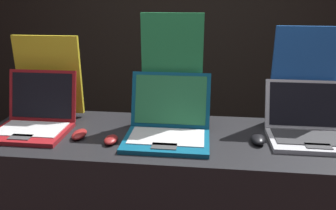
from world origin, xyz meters
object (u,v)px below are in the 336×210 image
(mouse_back, at_px, (258,139))
(laptop_middle, at_px, (168,124))
(laptop_front, at_px, (35,117))
(mouse_middle, at_px, (111,140))
(promo_stand_middle, at_px, (172,73))
(promo_stand_back, at_px, (304,79))
(mouse_front, at_px, (79,134))
(laptop_back, at_px, (310,126))
(promo_stand_front, at_px, (49,79))

(mouse_back, bearing_deg, laptop_middle, 176.98)
(laptop_front, bearing_deg, mouse_middle, -14.81)
(mouse_middle, height_order, promo_stand_middle, promo_stand_middle)
(laptop_middle, relative_size, promo_stand_back, 0.78)
(mouse_front, relative_size, mouse_middle, 1.18)
(laptop_back, bearing_deg, mouse_back, -161.28)
(laptop_middle, distance_m, promo_stand_back, 0.70)
(promo_stand_front, xyz_separation_m, promo_stand_middle, (0.65, -0.03, 0.06))
(laptop_middle, relative_size, mouse_back, 3.58)
(laptop_front, distance_m, promo_stand_back, 1.32)
(mouse_middle, bearing_deg, mouse_back, 6.49)
(promo_stand_front, bearing_deg, mouse_back, -11.99)
(promo_stand_middle, relative_size, mouse_back, 5.16)
(laptop_front, xyz_separation_m, promo_stand_back, (1.29, 0.22, 0.17))
(promo_stand_back, bearing_deg, laptop_front, -170.16)
(laptop_front, xyz_separation_m, laptop_back, (1.29, 0.05, -0.01))
(mouse_front, bearing_deg, mouse_middle, -14.45)
(laptop_front, relative_size, promo_stand_back, 0.71)
(laptop_front, relative_size, promo_stand_middle, 0.64)
(mouse_middle, xyz_separation_m, promo_stand_middle, (0.24, 0.27, 0.25))
(promo_stand_front, height_order, laptop_back, promo_stand_front)
(promo_stand_front, distance_m, mouse_back, 1.09)
(laptop_back, height_order, mouse_back, laptop_back)
(mouse_front, height_order, promo_stand_middle, promo_stand_middle)
(mouse_front, xyz_separation_m, laptop_middle, (0.40, 0.05, 0.05))
(promo_stand_front, relative_size, mouse_middle, 4.62)
(mouse_back, bearing_deg, promo_stand_middle, 154.31)
(laptop_middle, xyz_separation_m, laptop_back, (0.64, 0.06, -0.01))
(mouse_middle, distance_m, mouse_back, 0.65)
(mouse_front, xyz_separation_m, mouse_back, (0.81, 0.03, 0.00))
(promo_stand_middle, bearing_deg, laptop_front, -166.10)
(promo_stand_front, xyz_separation_m, laptop_back, (1.29, -0.14, -0.15))
(promo_stand_middle, xyz_separation_m, mouse_back, (0.40, -0.19, -0.24))
(promo_stand_middle, bearing_deg, mouse_front, -150.86)
(laptop_front, distance_m, promo_stand_front, 0.24)
(mouse_back, bearing_deg, mouse_front, -177.72)
(laptop_front, relative_size, mouse_middle, 3.73)
(laptop_middle, height_order, promo_stand_back, promo_stand_back)
(promo_stand_front, xyz_separation_m, promo_stand_back, (1.29, 0.03, 0.03))
(laptop_front, relative_size, mouse_front, 3.16)
(mouse_back, bearing_deg, mouse_middle, -173.51)
(laptop_front, bearing_deg, promo_stand_middle, 13.90)
(laptop_front, distance_m, laptop_back, 1.29)
(promo_stand_back, bearing_deg, promo_stand_middle, -174.35)
(mouse_middle, height_order, promo_stand_back, promo_stand_back)
(promo_stand_middle, bearing_deg, promo_stand_back, 5.65)
(mouse_front, xyz_separation_m, promo_stand_middle, (0.40, 0.23, 0.25))
(mouse_front, xyz_separation_m, promo_stand_front, (-0.24, 0.25, 0.19))
(promo_stand_front, height_order, promo_stand_back, promo_stand_back)
(mouse_back, bearing_deg, promo_stand_front, 168.01)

